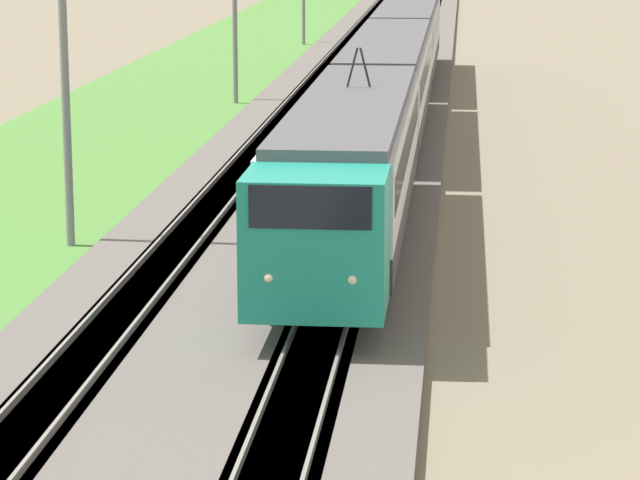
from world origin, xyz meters
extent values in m
cube|color=#605B56|center=(50.00, 0.00, 0.15)|extent=(240.00, 4.40, 0.30)
cube|color=#605B56|center=(50.00, -4.40, 0.15)|extent=(240.00, 4.40, 0.30)
cube|color=#4C4238|center=(50.00, 0.00, 0.15)|extent=(240.00, 1.57, 0.30)
cube|color=gray|center=(50.00, 0.53, 0.38)|extent=(240.00, 0.07, 0.15)
cube|color=gray|center=(50.00, -0.53, 0.38)|extent=(240.00, 0.07, 0.15)
cube|color=#4C4238|center=(50.00, -4.40, 0.15)|extent=(240.00, 1.57, 0.30)
cube|color=gray|center=(50.00, -3.87, 0.38)|extent=(240.00, 0.07, 0.15)
cube|color=gray|center=(50.00, -4.93, 0.38)|extent=(240.00, 0.07, 0.15)
cube|color=#4C8438|center=(50.00, 5.77, 0.06)|extent=(240.00, 11.56, 0.12)
cube|color=teal|center=(24.80, -4.40, 2.39)|extent=(2.38, 2.82, 2.78)
cube|color=black|center=(24.45, -4.40, 3.32)|extent=(1.71, 2.35, 0.84)
sphere|color=#F2EAC6|center=(23.66, -3.59, 1.93)|extent=(0.20, 0.20, 0.20)
sphere|color=#F2EAC6|center=(23.66, -5.21, 1.93)|extent=(0.20, 0.20, 0.20)
cube|color=#2D2D33|center=(34.34, -4.40, 1.39)|extent=(16.69, 2.94, 0.78)
cube|color=silver|center=(34.34, -4.40, 2.78)|extent=(16.69, 2.94, 2.00)
cube|color=black|center=(34.34, -4.40, 2.94)|extent=(15.36, 2.96, 0.84)
cube|color=#515156|center=(34.34, -4.40, 3.91)|extent=(16.69, 2.70, 0.25)
cube|color=black|center=(34.34, -4.40, 0.72)|extent=(15.86, 2.50, 0.55)
cylinder|color=black|center=(27.79, -3.87, 0.88)|extent=(0.86, 0.12, 0.86)
cylinder|color=black|center=(27.79, -4.93, 0.88)|extent=(0.86, 0.12, 0.86)
cube|color=#2D2D33|center=(52.82, -4.40, 1.39)|extent=(19.07, 2.94, 0.78)
cube|color=silver|center=(52.82, -4.40, 2.78)|extent=(19.07, 2.94, 2.00)
cube|color=black|center=(52.82, -4.40, 2.94)|extent=(17.54, 2.96, 0.84)
cube|color=#515156|center=(52.82, -4.40, 3.91)|extent=(19.07, 2.70, 0.25)
cube|color=black|center=(52.82, -4.40, 0.72)|extent=(18.12, 2.50, 0.55)
cube|color=#2D2D33|center=(72.49, -4.40, 1.39)|extent=(19.07, 2.94, 0.78)
cube|color=silver|center=(72.49, -4.40, 2.78)|extent=(19.07, 2.94, 2.00)
cube|color=black|center=(72.49, -4.40, 2.94)|extent=(17.54, 2.96, 0.84)
cube|color=#515156|center=(72.49, -4.40, 3.91)|extent=(19.07, 2.70, 0.25)
cube|color=black|center=(72.49, -4.40, 0.72)|extent=(18.12, 2.50, 0.55)
cylinder|color=black|center=(36.84, -4.22, 4.58)|extent=(0.06, 0.33, 1.08)
cylinder|color=black|center=(36.84, -4.57, 4.58)|extent=(0.06, 0.33, 1.08)
cube|color=black|center=(27.79, -4.40, 0.00)|extent=(0.10, 0.10, 0.00)
cylinder|color=slate|center=(33.90, 2.99, 4.53)|extent=(0.22, 0.22, 9.05)
cylinder|color=slate|center=(63.29, 2.99, 4.51)|extent=(0.22, 0.22, 9.03)
camera|label=1|loc=(-4.28, -7.22, 8.93)|focal=85.00mm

